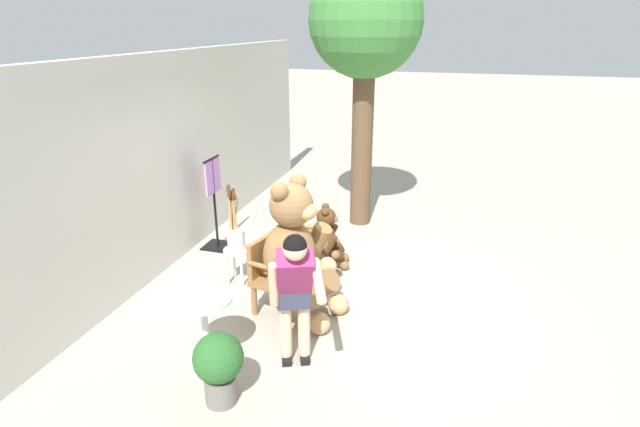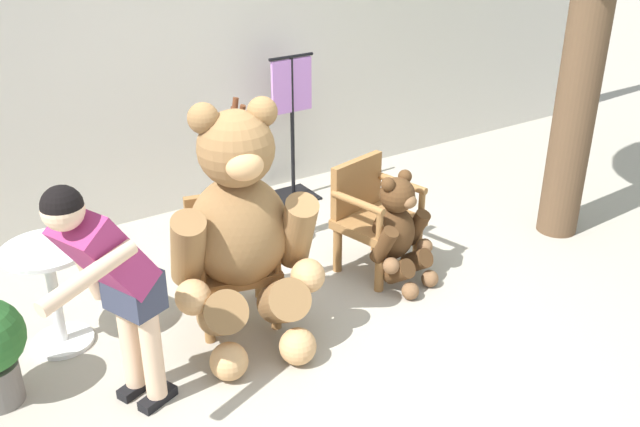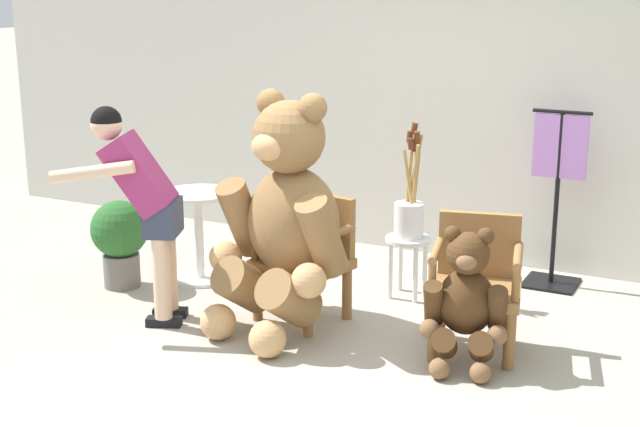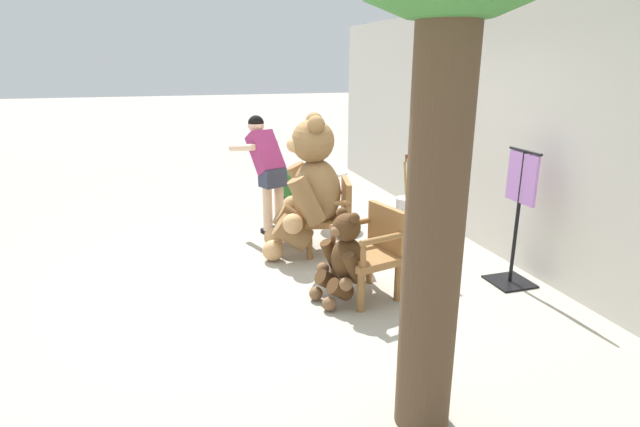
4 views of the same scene
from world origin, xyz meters
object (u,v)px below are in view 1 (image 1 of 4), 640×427
teddy_bear_small (328,237)px  white_stool (237,257)px  teddy_bear_large (296,251)px  brush_bucket (235,234)px  wooden_chair_right (307,233)px  patio_tree (369,28)px  person_visitor (295,286)px  wooden_chair_left (276,273)px  potted_plant (219,364)px  clothing_display_stand (215,201)px  round_side_table (205,323)px

teddy_bear_small → white_stool: size_ratio=1.91×
teddy_bear_large → brush_bucket: bearing=62.7°
brush_bucket → teddy_bear_small: bearing=-52.8°
wooden_chair_right → patio_tree: size_ratio=0.21×
teddy_bear_small → wooden_chair_right: bearing=95.0°
patio_tree → teddy_bear_small: bearing=175.9°
teddy_bear_large → patio_tree: 3.79m
teddy_bear_small → person_visitor: person_visitor is taller
wooden_chair_left → teddy_bear_small: bearing=-13.1°
brush_bucket → potted_plant: brush_bucket is taller
teddy_bear_small → potted_plant: size_ratio=1.29×
wooden_chair_right → white_stool: size_ratio=1.87×
wooden_chair_left → clothing_display_stand: clothing_display_stand is taller
teddy_bear_large → round_side_table: 1.27m
wooden_chair_right → person_visitor: bearing=-165.3°
teddy_bear_large → person_visitor: teddy_bear_large is taller
wooden_chair_right → person_visitor: person_visitor is taller
round_side_table → clothing_display_stand: bearing=25.1°
wooden_chair_left → clothing_display_stand: (1.37, 1.46, 0.26)m
teddy_bear_large → patio_tree: bearing=-2.8°
teddy_bear_small → potted_plant: (-2.81, 0.20, -0.03)m
white_stool → clothing_display_stand: size_ratio=0.34×
clothing_display_stand → white_stool: bearing=-140.0°
person_visitor → round_side_table: person_visitor is taller
patio_tree → clothing_display_stand: patio_tree is taller
brush_bucket → clothing_display_stand: clothing_display_stand is taller
white_stool → person_visitor: bearing=-138.3°
teddy_bear_large → person_visitor: 0.98m
patio_tree → potted_plant: bearing=175.9°
person_visitor → clothing_display_stand: bearing=41.1°
teddy_bear_small → white_stool: (-0.76, 0.99, -0.07)m
wooden_chair_left → clothing_display_stand: bearing=46.9°
round_side_table → teddy_bear_large: bearing=-27.6°
wooden_chair_right → clothing_display_stand: (0.17, 1.46, 0.26)m
round_side_table → wooden_chair_right: bearing=-7.4°
teddy_bear_large → white_stool: teddy_bear_large is taller
teddy_bear_large → white_stool: 1.17m
clothing_display_stand → round_side_table: bearing=-154.9°
wooden_chair_right → patio_tree: bearing=-12.9°
teddy_bear_large → clothing_display_stand: bearing=50.9°
wooden_chair_left → potted_plant: 1.58m
wooden_chair_left → person_visitor: person_visitor is taller
wooden_chair_right → brush_bucket: (-0.73, 0.71, 0.20)m
teddy_bear_small → brush_bucket: 1.27m
person_visitor → wooden_chair_right: bearing=14.7°
round_side_table → brush_bucket: bearing=14.5°
brush_bucket → round_side_table: 1.65m
clothing_display_stand → wooden_chair_left: bearing=-133.1°
teddy_bear_large → teddy_bear_small: (1.26, -0.02, -0.36)m
round_side_table → teddy_bear_small: bearing=-14.0°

